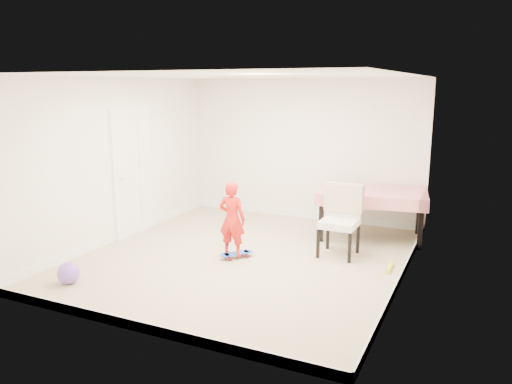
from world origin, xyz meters
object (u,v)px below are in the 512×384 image
at_px(dining_table, 371,214).
at_px(balloon, 68,273).
at_px(dining_chair, 339,221).
at_px(skateboard, 237,255).
at_px(child, 232,221).

height_order(dining_table, balloon, dining_table).
xyz_separation_m(dining_chair, skateboard, (-1.31, -0.73, -0.49)).
height_order(dining_table, dining_chair, dining_chair).
distance_m(dining_chair, balloon, 3.77).
distance_m(skateboard, balloon, 2.31).
relative_size(dining_table, balloon, 6.11).
bearing_deg(child, dining_table, -133.82).
bearing_deg(balloon, child, 50.49).
relative_size(dining_table, dining_chair, 1.63).
bearing_deg(dining_table, child, -139.82).
height_order(dining_chair, skateboard, dining_chair).
bearing_deg(child, skateboard, -168.38).
height_order(child, balloon, child).
distance_m(dining_chair, child, 1.57).
xyz_separation_m(dining_chair, child, (-1.38, -0.75, 0.02)).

